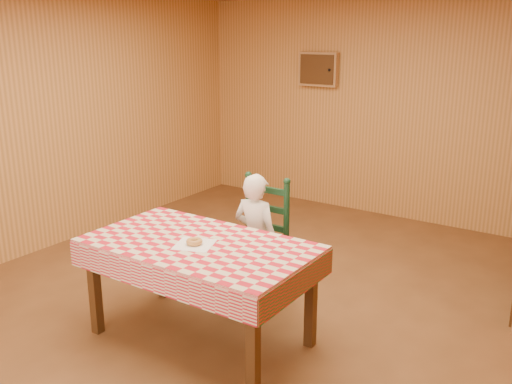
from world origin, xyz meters
The scene contains 7 objects.
ground centered at (0.00, 0.00, 0.00)m, with size 6.00×6.00×0.00m, color brown.
cabin_walls centered at (0.00, 0.53, 1.83)m, with size 5.10×6.05×2.65m.
dining_table centered at (0.04, -0.59, 0.69)m, with size 1.66×0.96×0.77m.
ladder_chair centered at (0.04, 0.19, 0.50)m, with size 0.44×0.40×1.08m.
seated_child centered at (0.04, 0.14, 0.56)m, with size 0.41×0.27×1.12m, color white.
napkin centered at (0.04, -0.64, 0.77)m, with size 0.26×0.26×0.00m, color white.
donut centered at (0.04, -0.64, 0.79)m, with size 0.12×0.12×0.04m, color #BE8744.
Camera 1 is at (2.51, -3.53, 2.25)m, focal length 40.00 mm.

